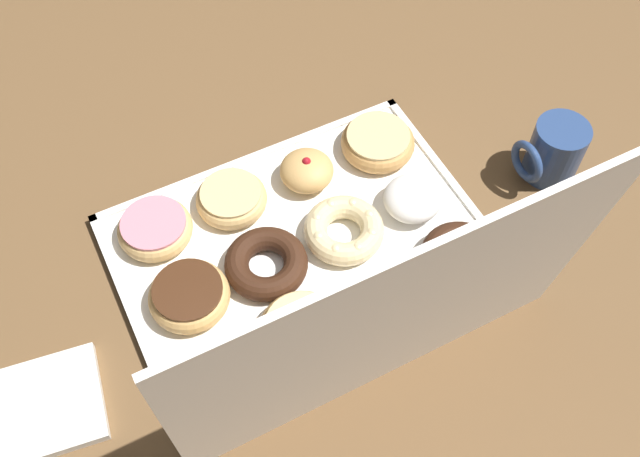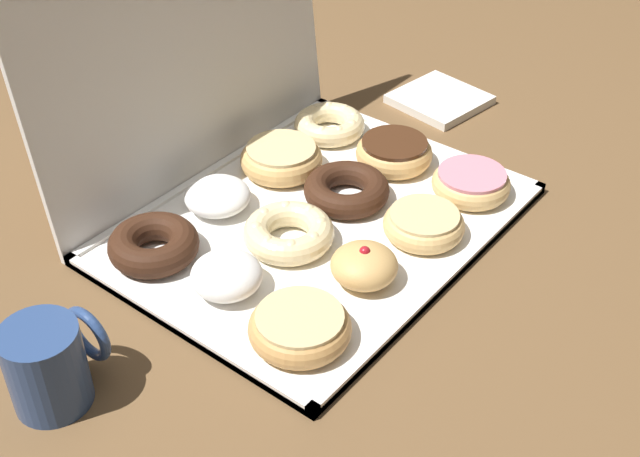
{
  "view_description": "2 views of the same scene",
  "coord_description": "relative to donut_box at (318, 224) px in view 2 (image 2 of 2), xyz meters",
  "views": [
    {
      "loc": [
        0.23,
        0.5,
        0.9
      ],
      "look_at": [
        -0.03,
        -0.01,
        0.03
      ],
      "focal_mm": 40.47,
      "sensor_mm": 36.0,
      "label": 1
    },
    {
      "loc": [
        -0.71,
        -0.56,
        0.69
      ],
      "look_at": [
        -0.04,
        -0.03,
        0.03
      ],
      "focal_mm": 46.96,
      "sensor_mm": 36.0,
      "label": 2
    }
  ],
  "objects": [
    {
      "name": "ground_plane",
      "position": [
        0.0,
        0.0,
        -0.01
      ],
      "size": [
        3.0,
        3.0,
        0.0
      ],
      "primitive_type": "plane",
      "color": "brown"
    },
    {
      "name": "donut_box",
      "position": [
        0.0,
        0.0,
        0.0
      ],
      "size": [
        0.53,
        0.41,
        0.01
      ],
      "color": "white",
      "rests_on": "ground"
    },
    {
      "name": "box_lid_open",
      "position": [
        0.0,
        0.23,
        0.18
      ],
      "size": [
        0.53,
        0.05,
        0.38
      ],
      "primitive_type": "cube",
      "rotation": [
        1.47,
        0.0,
        0.0
      ],
      "color": "white",
      "rests_on": "ground"
    },
    {
      "name": "glazed_ring_donut_0",
      "position": [
        -0.19,
        -0.12,
        0.02
      ],
      "size": [
        0.12,
        0.12,
        0.04
      ],
      "color": "tan",
      "rests_on": "donut_box"
    },
    {
      "name": "jelly_filled_donut_1",
      "position": [
        -0.06,
        -0.12,
        0.03
      ],
      "size": [
        0.08,
        0.08,
        0.05
      ],
      "color": "tan",
      "rests_on": "donut_box"
    },
    {
      "name": "glazed_ring_donut_2",
      "position": [
        0.06,
        -0.13,
        0.02
      ],
      "size": [
        0.11,
        0.11,
        0.03
      ],
      "color": "#E5B770",
      "rests_on": "donut_box"
    },
    {
      "name": "pink_frosted_donut_3",
      "position": [
        0.18,
        -0.13,
        0.02
      ],
      "size": [
        0.11,
        0.11,
        0.04
      ],
      "color": "#E5B770",
      "rests_on": "donut_box"
    },
    {
      "name": "powdered_filled_donut_4",
      "position": [
        -0.18,
        0.0,
        0.03
      ],
      "size": [
        0.09,
        0.09,
        0.05
      ],
      "color": "white",
      "rests_on": "donut_box"
    },
    {
      "name": "cruller_donut_5",
      "position": [
        -0.06,
        0.0,
        0.02
      ],
      "size": [
        0.12,
        0.12,
        0.04
      ],
      "color": "beige",
      "rests_on": "donut_box"
    },
    {
      "name": "chocolate_cake_ring_donut_6",
      "position": [
        0.06,
        0.0,
        0.02
      ],
      "size": [
        0.12,
        0.12,
        0.04
      ],
      "color": "#381E11",
      "rests_on": "donut_box"
    },
    {
      "name": "chocolate_frosted_donut_7",
      "position": [
        0.18,
        -0.0,
        0.03
      ],
      "size": [
        0.11,
        0.11,
        0.04
      ],
      "color": "tan",
      "rests_on": "donut_box"
    },
    {
      "name": "chocolate_cake_ring_donut_8",
      "position": [
        -0.19,
        0.12,
        0.02
      ],
      "size": [
        0.12,
        0.12,
        0.04
      ],
      "color": "#381E11",
      "rests_on": "donut_box"
    },
    {
      "name": "powdered_filled_donut_9",
      "position": [
        -0.06,
        0.13,
        0.02
      ],
      "size": [
        0.09,
        0.09,
        0.04
      ],
      "color": "white",
      "rests_on": "donut_box"
    },
    {
      "name": "glazed_ring_donut_10",
      "position": [
        0.06,
        0.12,
        0.03
      ],
      "size": [
        0.12,
        0.12,
        0.04
      ],
      "color": "tan",
      "rests_on": "donut_box"
    },
    {
      "name": "cruller_donut_11",
      "position": [
        0.19,
        0.13,
        0.02
      ],
      "size": [
        0.11,
        0.11,
        0.03
      ],
      "color": "beige",
      "rests_on": "donut_box"
    },
    {
      "name": "coffee_mug",
      "position": [
        -0.41,
        0.03,
        0.05
      ],
      "size": [
        0.1,
        0.08,
        0.1
      ],
      "color": "navy",
      "rests_on": "ground"
    },
    {
      "name": "napkin_stack",
      "position": [
        0.4,
        0.05,
        0.0
      ],
      "size": [
        0.15,
        0.15,
        0.01
      ],
      "primitive_type": "cube",
      "rotation": [
        0.0,
        0.0,
        -0.15
      ],
      "color": "white",
      "rests_on": "ground"
    }
  ]
}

